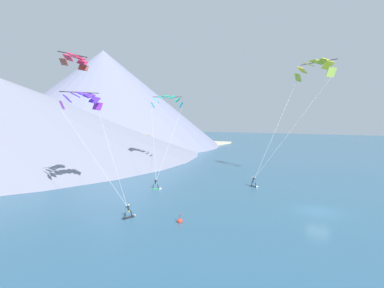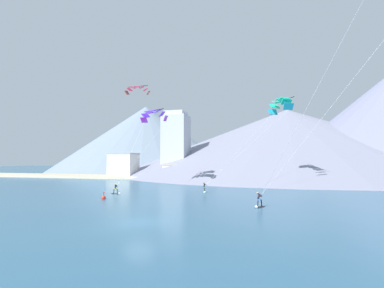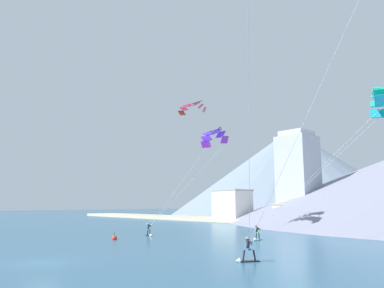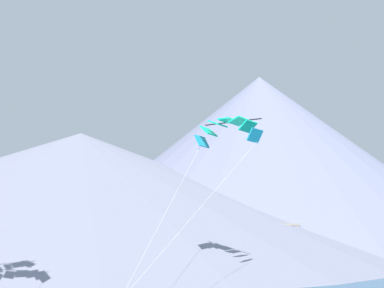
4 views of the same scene
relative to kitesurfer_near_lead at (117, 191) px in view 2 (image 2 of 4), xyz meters
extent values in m
plane|color=#2D5B7A|center=(12.51, -17.68, -0.43)|extent=(400.00, 400.00, 0.00)
cube|color=black|center=(-0.22, 0.08, -0.40)|extent=(1.51, 0.81, 0.07)
cylinder|color=#14232D|center=(-0.60, 0.19, -0.03)|extent=(0.25, 0.17, 0.67)
cylinder|color=#14232D|center=(0.16, -0.03, -0.03)|extent=(0.25, 0.17, 0.67)
cube|color=yellow|center=(-0.22, 0.08, 0.34)|extent=(0.28, 0.33, 0.12)
cylinder|color=#14232D|center=(-0.24, 0.02, 0.65)|extent=(0.28, 0.37, 0.57)
cylinder|color=#14232D|center=(-0.32, 0.15, 0.81)|extent=(0.20, 0.49, 0.37)
cylinder|color=#14232D|center=(-0.11, 0.09, 0.81)|extent=(0.20, 0.49, 0.37)
cylinder|color=black|center=(-0.16, 0.29, 0.79)|extent=(0.51, 0.17, 0.03)
sphere|color=beige|center=(-0.26, -0.07, 1.02)|extent=(0.21, 0.21, 0.21)
cone|color=white|center=(0.62, -0.16, -0.33)|extent=(0.39, 0.43, 0.36)
cube|color=black|center=(21.43, -6.96, -0.40)|extent=(1.03, 1.49, 0.07)
cylinder|color=#231E28|center=(21.60, -6.60, -0.01)|extent=(0.21, 0.27, 0.72)
cylinder|color=#231E28|center=(21.25, -7.31, -0.01)|extent=(0.21, 0.27, 0.72)
cube|color=blue|center=(21.43, -6.96, 0.39)|extent=(0.37, 0.34, 0.12)
cylinder|color=#231E28|center=(21.34, -6.92, 0.72)|extent=(0.47, 0.37, 0.61)
cylinder|color=#231E28|center=(21.48, -6.86, 0.89)|extent=(0.50, 0.30, 0.40)
cylinder|color=#231E28|center=(21.38, -7.07, 0.89)|extent=(0.50, 0.30, 0.40)
cylinder|color=black|center=(21.59, -7.04, 0.86)|extent=(0.26, 0.48, 0.03)
sphere|color=tan|center=(21.21, -6.85, 1.09)|extent=(0.22, 0.22, 0.22)
cone|color=white|center=(21.04, -7.74, -0.33)|extent=(0.46, 0.43, 0.36)
cube|color=#33B266|center=(12.22, 5.66, -0.40)|extent=(0.81, 1.51, 0.07)
cylinder|color=black|center=(12.12, 6.05, -0.02)|extent=(0.17, 0.25, 0.69)
cylinder|color=black|center=(12.33, 5.28, -0.02)|extent=(0.17, 0.25, 0.69)
cube|color=#33B266|center=(12.22, 5.66, 0.36)|extent=(0.34, 0.29, 0.12)
cylinder|color=black|center=(12.17, 5.65, 0.68)|extent=(0.37, 0.29, 0.59)
cylinder|color=black|center=(12.23, 5.78, 0.84)|extent=(0.50, 0.21, 0.38)
cylinder|color=black|center=(12.29, 5.57, 0.84)|extent=(0.50, 0.21, 0.38)
cylinder|color=black|center=(12.43, 5.72, 0.82)|extent=(0.17, 0.51, 0.03)
sphere|color=brown|center=(12.08, 5.63, 1.06)|extent=(0.21, 0.21, 0.21)
cone|color=white|center=(12.45, 4.83, -0.33)|extent=(0.43, 0.39, 0.36)
cube|color=purple|center=(-0.47, 10.21, 12.07)|extent=(1.14, 1.37, 1.16)
cube|color=#592BDA|center=(0.04, 9.86, 12.87)|extent=(1.36, 1.45, 1.10)
cube|color=#592BDA|center=(0.83, 9.52, 13.40)|extent=(1.41, 1.52, 0.87)
cube|color=#592BDA|center=(1.78, 9.26, 13.59)|extent=(1.32, 1.56, 0.51)
cube|color=#592BDA|center=(2.76, 9.10, 13.40)|extent=(1.14, 1.56, 0.87)
cube|color=#592BDA|center=(3.62, 9.08, 12.87)|extent=(0.83, 1.53, 1.10)
cube|color=purple|center=(4.23, 9.18, 12.07)|extent=(0.59, 1.48, 1.16)
cylinder|color=black|center=(1.91, 9.84, 13.77)|extent=(4.31, 2.43, 0.10)
cylinder|color=silver|center=(-0.38, 5.33, 6.20)|extent=(0.45, 10.11, 10.84)
cylinder|color=silver|center=(2.12, 4.78, 6.20)|extent=(4.60, 9.03, 10.84)
cylinder|color=silver|center=(27.88, -8.86, 9.11)|extent=(12.63, 3.68, 16.51)
cylinder|color=silver|center=(25.85, -12.02, 9.11)|extent=(8.57, 10.01, 16.51)
cube|color=#1C9ABA|center=(22.58, 13.98, 13.15)|extent=(1.68, 1.38, 1.12)
cube|color=#11D7A1|center=(22.95, 13.37, 14.02)|extent=(1.82, 1.62, 0.92)
cube|color=#11D7A1|center=(23.41, 12.52, 14.59)|extent=(1.91, 1.75, 0.61)
cube|color=#11D7A1|center=(23.92, 11.54, 14.78)|extent=(1.94, 1.75, 0.22)
cube|color=#11D7A1|center=(24.40, 10.55, 14.59)|extent=(1.93, 1.70, 0.61)
cube|color=#11D7A1|center=(24.80, 9.67, 14.02)|extent=(1.87, 1.52, 0.92)
cube|color=#1C9ABA|center=(25.07, 9.01, 13.15)|extent=(1.74, 1.24, 1.12)
cylinder|color=black|center=(24.55, 11.86, 14.74)|extent=(2.96, 4.99, 0.10)
cylinder|color=silver|center=(17.44, 9.94, 6.73)|extent=(10.05, 8.47, 11.84)
cylinder|color=silver|center=(18.79, 7.26, 6.73)|extent=(12.74, 3.10, 11.84)
cube|color=#964033|center=(-2.36, 7.12, 16.66)|extent=(0.50, 1.21, 0.93)
cube|color=#CC274C|center=(-1.83, 7.08, 17.20)|extent=(0.75, 1.25, 0.88)
cube|color=#CC274C|center=(-1.16, 7.16, 17.55)|extent=(0.95, 1.27, 0.72)
cube|color=#CC274C|center=(-0.43, 7.34, 17.68)|extent=(1.08, 1.26, 0.48)
cube|color=#CC274C|center=(0.27, 7.61, 17.55)|extent=(1.16, 1.22, 0.72)
cube|color=#CC274C|center=(0.86, 7.93, 17.20)|extent=(1.17, 1.15, 0.88)
cube|color=#964033|center=(1.27, 8.27, 16.66)|extent=(1.08, 1.07, 0.93)
cylinder|color=black|center=(-0.57, 7.79, 17.84)|extent=(3.94, 0.26, 0.10)
sphere|color=red|center=(1.33, -5.62, -0.28)|extent=(0.56, 0.56, 0.56)
cylinder|color=black|center=(1.33, -5.62, 0.22)|extent=(0.04, 0.04, 0.44)
cube|color=red|center=(1.42, -5.62, 0.40)|extent=(0.18, 0.01, 0.12)
cube|color=beige|center=(12.51, 35.31, -0.08)|extent=(180.00, 10.00, 0.70)
cube|color=beige|center=(43.81, 38.04, 2.49)|extent=(8.85, 6.85, 5.84)
cube|color=gray|center=(43.81, 38.04, 5.56)|extent=(9.20, 7.13, 0.30)
cube|color=silver|center=(-2.31, 36.54, 1.37)|extent=(7.53, 6.11, 3.61)
cube|color=#99958B|center=(-2.31, 36.54, 3.33)|extent=(7.83, 6.36, 0.30)
cube|color=silver|center=(-19.32, 36.74, 2.94)|extent=(7.15, 6.09, 6.74)
cube|color=#9D9992|center=(-19.32, 36.74, 6.46)|extent=(7.44, 6.33, 0.30)
cube|color=beige|center=(24.69, 39.68, 1.85)|extent=(6.70, 6.95, 4.56)
cube|color=gray|center=(24.69, 39.68, 4.28)|extent=(6.97, 7.23, 0.30)
cube|color=beige|center=(17.02, 38.15, 2.19)|extent=(6.01, 6.33, 5.24)
cube|color=gray|center=(17.02, 38.15, 4.96)|extent=(6.25, 6.59, 0.30)
cube|color=#A8ADB7|center=(-5.24, 41.92, 8.60)|extent=(7.00, 7.00, 18.06)
cube|color=silver|center=(-5.24, 41.92, 18.23)|extent=(5.60, 5.60, 1.20)
cone|color=gray|center=(-34.83, 84.64, 14.35)|extent=(83.67, 83.67, 29.57)
cone|color=gray|center=(26.69, 77.87, 11.64)|extent=(126.30, 126.30, 24.15)
camera|label=1|loc=(-24.46, -21.89, 10.28)|focal=28.00mm
camera|label=2|loc=(23.48, -40.32, 4.68)|focal=28.00mm
camera|label=3|loc=(38.47, -27.52, 3.49)|focal=35.00mm
camera|label=4|loc=(1.53, -28.63, 6.09)|focal=50.00mm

